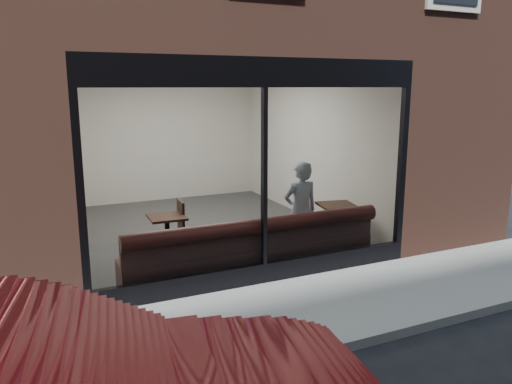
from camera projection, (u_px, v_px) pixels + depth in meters
name	position (u px, v px, depth m)	size (l,w,h in m)	color
ground	(345.00, 348.00, 5.48)	(120.00, 120.00, 0.00)	black
sidewalk_near	(300.00, 311.00, 6.37)	(40.00, 2.00, 0.01)	gray
kerb_near	(348.00, 345.00, 5.42)	(40.00, 0.10, 0.12)	gray
host_building_pier_right	(292.00, 131.00, 13.79)	(2.50, 12.00, 3.20)	brown
host_building_backfill	(134.00, 128.00, 14.91)	(5.00, 6.00, 3.20)	brown
cafe_floor	(199.00, 230.00, 9.91)	(6.00, 6.00, 0.00)	#2D2D30
cafe_ceiling	(195.00, 66.00, 9.25)	(6.00, 6.00, 0.00)	white
cafe_wall_back	(159.00, 137.00, 12.24)	(5.00, 5.00, 0.00)	silver
cafe_wall_left	(59.00, 158.00, 8.56)	(6.00, 6.00, 0.00)	silver
cafe_wall_right	(309.00, 145.00, 10.61)	(6.00, 6.00, 0.00)	silver
storefront_kick	(264.00, 273.00, 7.27)	(5.00, 0.10, 0.30)	black
storefront_header	(265.00, 72.00, 6.67)	(5.00, 0.10, 0.40)	black
storefront_mullion	(264.00, 179.00, 6.98)	(0.06, 0.10, 2.50)	black
storefront_glass	(265.00, 179.00, 6.95)	(4.80, 4.80, 0.00)	white
banquette	(252.00, 260.00, 7.61)	(4.00, 0.55, 0.45)	#371415
person	(300.00, 211.00, 8.10)	(0.60, 0.39, 1.64)	#9FB7CF
cafe_table_left	(167.00, 217.00, 8.07)	(0.57, 0.57, 0.04)	black
cafe_table_right	(337.00, 205.00, 8.87)	(0.61, 0.61, 0.04)	black
cafe_chair_left	(171.00, 242.00, 8.40)	(0.46, 0.46, 0.04)	black
cafe_chair_right	(297.00, 229.00, 9.16)	(0.39, 0.39, 0.04)	black
wall_poster	(65.00, 175.00, 8.07)	(0.02, 0.55, 0.73)	white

